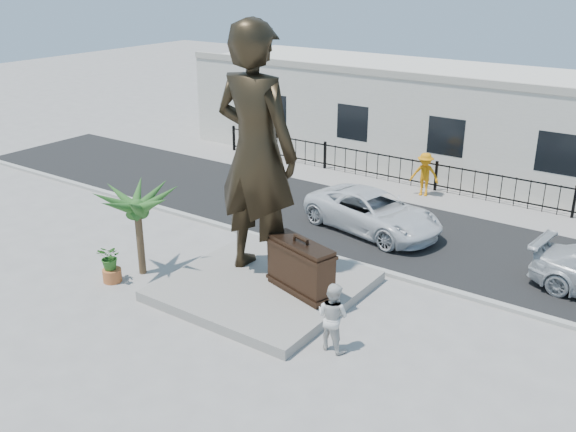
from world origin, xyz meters
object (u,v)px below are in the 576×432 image
Objects in this scene: suitcase at (301,267)px; car_white at (373,212)px; tourist at (333,317)px; statue at (256,152)px.

suitcase reaches higher than car_white.
suitcase is 2.53m from tourist.
suitcase reaches higher than tourist.
tourist is at bearing -21.63° from suitcase.
suitcase is 5.85m from car_white.
tourist is (3.83, -1.98, -3.09)m from statue.
tourist is at bearing 154.07° from statue.
tourist is 0.35× the size of car_white.
statue reaches higher than tourist.
car_white is at bearing -64.26° from tourist.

